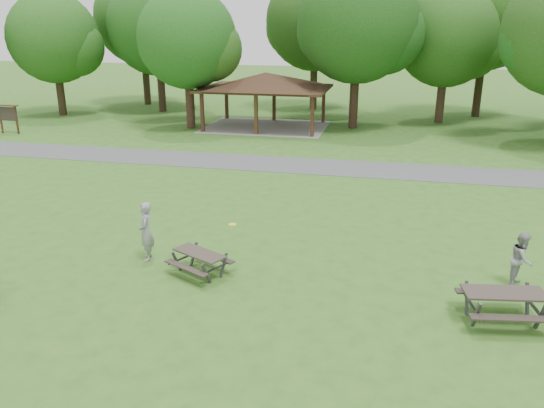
{
  "coord_description": "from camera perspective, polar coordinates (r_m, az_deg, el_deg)",
  "views": [
    {
      "loc": [
        4.66,
        -12.09,
        6.95
      ],
      "look_at": [
        1.0,
        4.0,
        1.3
      ],
      "focal_mm": 35.0,
      "sensor_mm": 36.0,
      "label": 1
    }
  ],
  "objects": [
    {
      "name": "tree_deep_b",
      "position": [
        45.59,
        4.79,
        18.75
      ],
      "size": [
        8.4,
        8.0,
        11.13
      ],
      "color": "#322316",
      "rests_on": "ground"
    },
    {
      "name": "picnic_table_far",
      "position": [
        14.19,
        23.65,
        -9.34
      ],
      "size": [
        2.15,
        1.84,
        0.84
      ],
      "color": "#322A24",
      "rests_on": "ground"
    },
    {
      "name": "frisbee_thrower",
      "position": [
        16.63,
        -13.41,
        -2.88
      ],
      "size": [
        0.65,
        0.79,
        1.85
      ],
      "primitive_type": "imported",
      "rotation": [
        0.0,
        0.0,
        -1.22
      ],
      "color": "gray",
      "rests_on": "ground"
    },
    {
      "name": "tree_deep_a",
      "position": [
        49.56,
        -13.71,
        18.6
      ],
      "size": [
        8.4,
        8.0,
        11.38
      ],
      "color": "black",
      "rests_on": "ground"
    },
    {
      "name": "tree_row_b",
      "position": [
        45.51,
        -22.29,
        15.94
      ],
      "size": [
        7.14,
        6.8,
        9.28
      ],
      "color": "black",
      "rests_on": "ground"
    },
    {
      "name": "tree_row_c",
      "position": [
        45.12,
        -12.08,
        17.97
      ],
      "size": [
        8.19,
        7.8,
        10.67
      ],
      "color": "black",
      "rests_on": "ground"
    },
    {
      "name": "asphalt_path",
      "position": [
        27.4,
        2.61,
        4.2
      ],
      "size": [
        120.0,
        3.2,
        0.02
      ],
      "primitive_type": "cube",
      "color": "#4B4B4D",
      "rests_on": "ground"
    },
    {
      "name": "frisbee_catcher",
      "position": [
        16.23,
        25.27,
        -5.4
      ],
      "size": [
        0.79,
        0.9,
        1.55
      ],
      "primitive_type": "imported",
      "rotation": [
        0.0,
        0.0,
        1.26
      ],
      "color": "gray",
      "rests_on": "ground"
    },
    {
      "name": "tree_row_e",
      "position": [
        37.21,
        9.35,
        18.4
      ],
      "size": [
        8.4,
        8.0,
        11.02
      ],
      "color": "black",
      "rests_on": "ground"
    },
    {
      "name": "frisbee_in_flight",
      "position": [
        15.69,
        -4.27,
        -2.21
      ],
      "size": [
        0.29,
        0.29,
        0.02
      ],
      "color": "yellow",
      "rests_on": "ground"
    },
    {
      "name": "picnic_table_middle",
      "position": [
        15.54,
        -7.79,
        -5.73
      ],
      "size": [
        2.03,
        1.89,
        0.7
      ],
      "color": "#322B24",
      "rests_on": "ground"
    },
    {
      "name": "notice_board",
      "position": [
        39.31,
        -26.55,
        8.68
      ],
      "size": [
        1.6,
        0.3,
        1.88
      ],
      "color": "#3B1F15",
      "rests_on": "ground"
    },
    {
      "name": "tree_row_d",
      "position": [
        37.2,
        -8.99,
        16.86
      ],
      "size": [
        6.93,
        6.6,
        9.27
      ],
      "color": "#301E15",
      "rests_on": "ground"
    },
    {
      "name": "tree_row_f",
      "position": [
        40.78,
        18.4,
        16.42
      ],
      "size": [
        7.35,
        7.0,
        9.55
      ],
      "color": "#321F16",
      "rests_on": "ground"
    },
    {
      "name": "ground",
      "position": [
        14.7,
        -7.38,
        -9.48
      ],
      "size": [
        160.0,
        160.0,
        0.0
      ],
      "primitive_type": "plane",
      "color": "#31621C",
      "rests_on": "ground"
    },
    {
      "name": "pavilion",
      "position": [
        37.32,
        -0.69,
        12.91
      ],
      "size": [
        8.6,
        7.01,
        3.76
      ],
      "color": "#361C13",
      "rests_on": "ground"
    },
    {
      "name": "tree_deep_c",
      "position": [
        44.59,
        22.29,
        18.21
      ],
      "size": [
        8.82,
        8.4,
        11.9
      ],
      "color": "black",
      "rests_on": "ground"
    }
  ]
}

